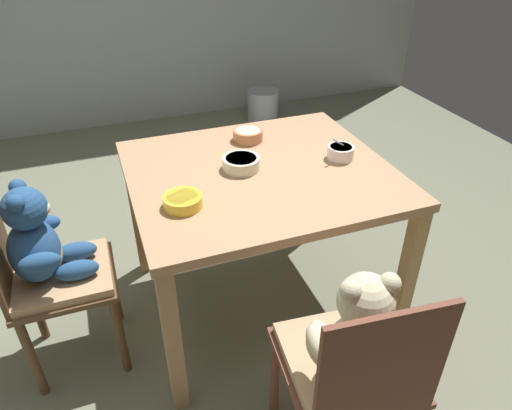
{
  "coord_description": "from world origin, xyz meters",
  "views": [
    {
      "loc": [
        -0.61,
        -1.62,
        1.69
      ],
      "look_at": [
        0.0,
        0.05,
        0.54
      ],
      "focal_mm": 32.86,
      "sensor_mm": 36.0,
      "label": 1
    }
  ],
  "objects_px": {
    "teddy_chair_near_front": "(354,350)",
    "porridge_bowl_terracotta_far_center": "(248,135)",
    "teddy_chair_near_left": "(44,256)",
    "porridge_bowl_yellow_near_left": "(183,201)",
    "dining_table": "(260,189)",
    "porridge_bowl_cream_center": "(241,163)",
    "metal_pail": "(263,106)",
    "porridge_bowl_white_near_right": "(341,152)"
  },
  "relations": [
    {
      "from": "teddy_chair_near_left",
      "to": "porridge_bowl_yellow_near_left",
      "type": "bearing_deg",
      "value": -13.03
    },
    {
      "from": "metal_pail",
      "to": "teddy_chair_near_left",
      "type": "bearing_deg",
      "value": -128.35
    },
    {
      "from": "teddy_chair_near_left",
      "to": "porridge_bowl_terracotta_far_center",
      "type": "xyz_separation_m",
      "value": [
        0.94,
        0.33,
        0.21
      ]
    },
    {
      "from": "teddy_chair_near_left",
      "to": "porridge_bowl_terracotta_far_center",
      "type": "bearing_deg",
      "value": 19.77
    },
    {
      "from": "porridge_bowl_yellow_near_left",
      "to": "porridge_bowl_terracotta_far_center",
      "type": "bearing_deg",
      "value": 47.77
    },
    {
      "from": "dining_table",
      "to": "teddy_chair_near_front",
      "type": "xyz_separation_m",
      "value": [
        -0.01,
        -0.83,
        -0.1
      ]
    },
    {
      "from": "porridge_bowl_terracotta_far_center",
      "to": "porridge_bowl_white_near_right",
      "type": "bearing_deg",
      "value": -45.04
    },
    {
      "from": "teddy_chair_near_left",
      "to": "porridge_bowl_white_near_right",
      "type": "xyz_separation_m",
      "value": [
        1.26,
        0.01,
        0.21
      ]
    },
    {
      "from": "dining_table",
      "to": "porridge_bowl_cream_center",
      "type": "xyz_separation_m",
      "value": [
        -0.07,
        0.03,
        0.12
      ]
    },
    {
      "from": "teddy_chair_near_front",
      "to": "porridge_bowl_yellow_near_left",
      "type": "bearing_deg",
      "value": 33.71
    },
    {
      "from": "teddy_chair_near_front",
      "to": "teddy_chair_near_left",
      "type": "bearing_deg",
      "value": 53.62
    },
    {
      "from": "porridge_bowl_yellow_near_left",
      "to": "metal_pail",
      "type": "height_order",
      "value": "porridge_bowl_yellow_near_left"
    },
    {
      "from": "dining_table",
      "to": "porridge_bowl_white_near_right",
      "type": "bearing_deg",
      "value": -4.34
    },
    {
      "from": "teddy_chair_near_left",
      "to": "porridge_bowl_yellow_near_left",
      "type": "relative_size",
      "value": 6.15
    },
    {
      "from": "porridge_bowl_white_near_right",
      "to": "metal_pail",
      "type": "relative_size",
      "value": 0.43
    },
    {
      "from": "porridge_bowl_white_near_right",
      "to": "porridge_bowl_cream_center",
      "type": "bearing_deg",
      "value": 172.16
    },
    {
      "from": "porridge_bowl_terracotta_far_center",
      "to": "metal_pail",
      "type": "distance_m",
      "value": 2.12
    },
    {
      "from": "teddy_chair_near_front",
      "to": "porridge_bowl_white_near_right",
      "type": "xyz_separation_m",
      "value": [
        0.37,
        0.81,
        0.22
      ]
    },
    {
      "from": "dining_table",
      "to": "porridge_bowl_white_near_right",
      "type": "height_order",
      "value": "porridge_bowl_white_near_right"
    },
    {
      "from": "dining_table",
      "to": "porridge_bowl_yellow_near_left",
      "type": "xyz_separation_m",
      "value": [
        -0.37,
        -0.17,
        0.12
      ]
    },
    {
      "from": "porridge_bowl_white_near_right",
      "to": "teddy_chair_near_left",
      "type": "bearing_deg",
      "value": -179.33
    },
    {
      "from": "teddy_chair_near_left",
      "to": "porridge_bowl_white_near_right",
      "type": "relative_size",
      "value": 7.48
    },
    {
      "from": "teddy_chair_near_front",
      "to": "metal_pail",
      "type": "height_order",
      "value": "teddy_chair_near_front"
    },
    {
      "from": "dining_table",
      "to": "teddy_chair_near_left",
      "type": "relative_size",
      "value": 1.21
    },
    {
      "from": "porridge_bowl_yellow_near_left",
      "to": "porridge_bowl_cream_center",
      "type": "xyz_separation_m",
      "value": [
        0.29,
        0.2,
        0.0
      ]
    },
    {
      "from": "teddy_chair_near_front",
      "to": "teddy_chair_near_left",
      "type": "xyz_separation_m",
      "value": [
        -0.88,
        0.79,
        0.01
      ]
    },
    {
      "from": "porridge_bowl_yellow_near_left",
      "to": "porridge_bowl_cream_center",
      "type": "height_order",
      "value": "porridge_bowl_cream_center"
    },
    {
      "from": "porridge_bowl_yellow_near_left",
      "to": "porridge_bowl_white_near_right",
      "type": "height_order",
      "value": "porridge_bowl_white_near_right"
    },
    {
      "from": "porridge_bowl_yellow_near_left",
      "to": "porridge_bowl_cream_center",
      "type": "distance_m",
      "value": 0.36
    },
    {
      "from": "porridge_bowl_terracotta_far_center",
      "to": "metal_pail",
      "type": "xyz_separation_m",
      "value": [
        0.79,
        1.86,
        -0.63
      ]
    },
    {
      "from": "teddy_chair_near_front",
      "to": "metal_pail",
      "type": "bearing_deg",
      "value": -10.45
    },
    {
      "from": "dining_table",
      "to": "porridge_bowl_yellow_near_left",
      "type": "distance_m",
      "value": 0.42
    },
    {
      "from": "teddy_chair_near_front",
      "to": "porridge_bowl_white_near_right",
      "type": "height_order",
      "value": "teddy_chair_near_front"
    },
    {
      "from": "dining_table",
      "to": "teddy_chair_near_left",
      "type": "height_order",
      "value": "teddy_chair_near_left"
    },
    {
      "from": "porridge_bowl_terracotta_far_center",
      "to": "dining_table",
      "type": "bearing_deg",
      "value": -99.36
    },
    {
      "from": "teddy_chair_near_front",
      "to": "porridge_bowl_terracotta_far_center",
      "type": "bearing_deg",
      "value": 2.58
    },
    {
      "from": "teddy_chair_near_front",
      "to": "teddy_chair_near_left",
      "type": "relative_size",
      "value": 0.97
    },
    {
      "from": "teddy_chair_near_front",
      "to": "porridge_bowl_yellow_near_left",
      "type": "relative_size",
      "value": 5.94
    },
    {
      "from": "dining_table",
      "to": "metal_pail",
      "type": "relative_size",
      "value": 3.9
    },
    {
      "from": "porridge_bowl_cream_center",
      "to": "porridge_bowl_white_near_right",
      "type": "bearing_deg",
      "value": -7.84
    },
    {
      "from": "teddy_chair_near_left",
      "to": "metal_pail",
      "type": "distance_m",
      "value": 2.83
    },
    {
      "from": "porridge_bowl_cream_center",
      "to": "teddy_chair_near_left",
      "type": "bearing_deg",
      "value": -174.79
    }
  ]
}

